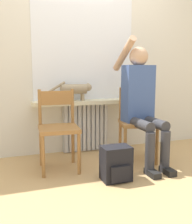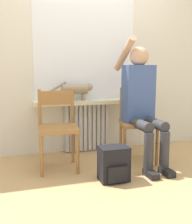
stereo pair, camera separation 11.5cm
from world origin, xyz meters
name	(u,v)px [view 2 (the right image)]	position (x,y,z in m)	size (l,w,h in m)	color
ground_plane	(119,186)	(0.00, 0.00, 0.00)	(12.00, 12.00, 0.00)	tan
wall_with_window	(85,48)	(0.00, 1.23, 1.35)	(7.00, 0.06, 2.70)	silver
radiator	(87,127)	(0.00, 1.15, 0.32)	(0.60, 0.08, 0.63)	silver
windowsill	(88,102)	(0.00, 1.09, 0.66)	(1.37, 0.23, 0.05)	beige
window_glass	(85,48)	(0.00, 1.20, 1.34)	(1.32, 0.01, 1.32)	white
chair_left	(58,127)	(-0.47, 0.62, 0.46)	(0.44, 0.44, 0.85)	#9E6B38
chair_right	(138,122)	(0.48, 0.62, 0.46)	(0.51, 0.51, 0.85)	#9E6B38
person	(142,99)	(0.47, 0.52, 0.74)	(0.36, 1.00, 1.43)	#333338
cat	(76,89)	(-0.16, 1.07, 0.83)	(0.54, 0.12, 0.25)	#9E896B
backpack	(114,164)	(-0.01, 0.13, 0.16)	(0.28, 0.23, 0.34)	black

